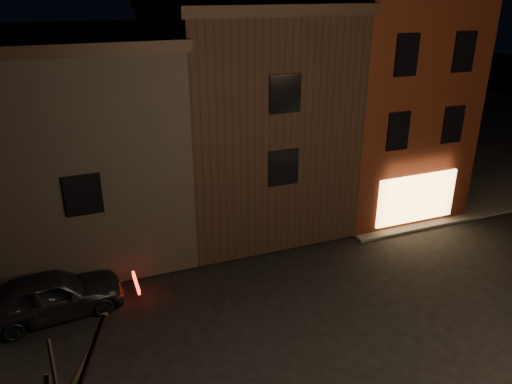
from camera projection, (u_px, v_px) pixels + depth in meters
The scene contains 6 objects.
ground at pixel (311, 346), 15.12m from camera, with size 120.00×120.00×0.00m, color black.
sidewalk_far_right at pixel (420, 124), 39.07m from camera, with size 30.00×30.00×0.12m, color #2D2B28.
corner_building at pixel (373, 91), 23.90m from camera, with size 6.50×8.50×10.50m.
row_building_a at pixel (238, 110), 22.78m from camera, with size 7.30×10.30×9.40m.
row_building_b at pixel (73, 137), 20.51m from camera, with size 7.80×10.30×8.40m.
parked_car_a at pixel (51, 295), 16.23m from camera, with size 1.84×4.57×1.56m, color black.
Camera 1 is at (-6.03, -10.70, 10.12)m, focal length 35.00 mm.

